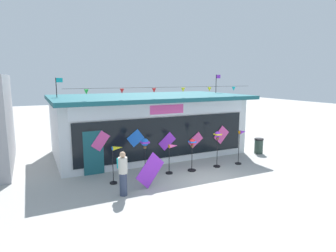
# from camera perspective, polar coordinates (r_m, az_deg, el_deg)

# --- Properties ---
(ground_plane) EXTENTS (80.00, 80.00, 0.00)m
(ground_plane) POSITION_cam_1_polar(r_m,az_deg,el_deg) (12.52, 8.11, -10.78)
(ground_plane) COLOR #ADAAA5
(kite_shop_building) EXTENTS (10.52, 6.10, 4.53)m
(kite_shop_building) POSITION_cam_1_polar(r_m,az_deg,el_deg) (16.70, -4.18, 0.48)
(kite_shop_building) COLOR silver
(kite_shop_building) RESTS_ON ground_plane
(wind_spinner_far_left) EXTENTS (0.62, 0.30, 1.59)m
(wind_spinner_far_left) POSITION_cam_1_polar(r_m,az_deg,el_deg) (12.04, -10.24, -6.17)
(wind_spinner_far_left) COLOR black
(wind_spinner_far_left) RESTS_ON ground_plane
(wind_spinner_left) EXTENTS (0.34, 0.34, 1.78)m
(wind_spinner_left) POSITION_cam_1_polar(r_m,az_deg,el_deg) (12.33, -4.61, -4.19)
(wind_spinner_left) COLOR black
(wind_spinner_left) RESTS_ON ground_plane
(wind_spinner_center_left) EXTENTS (0.59, 0.32, 1.38)m
(wind_spinner_center_left) POSITION_cam_1_polar(r_m,az_deg,el_deg) (13.10, 0.80, -5.38)
(wind_spinner_center_left) COLOR black
(wind_spinner_center_left) RESTS_ON ground_plane
(wind_spinner_center_right) EXTENTS (0.38, 0.38, 1.54)m
(wind_spinner_center_right) POSITION_cam_1_polar(r_m,az_deg,el_deg) (13.43, 4.80, -4.52)
(wind_spinner_center_right) COLOR black
(wind_spinner_center_right) RESTS_ON ground_plane
(wind_spinner_right) EXTENTS (0.33, 0.33, 1.78)m
(wind_spinner_right) POSITION_cam_1_polar(r_m,az_deg,el_deg) (14.12, 9.81, -2.86)
(wind_spinner_right) COLOR black
(wind_spinner_right) RESTS_ON ground_plane
(wind_spinner_far_right) EXTENTS (0.60, 0.32, 1.74)m
(wind_spinner_far_right) POSITION_cam_1_polar(r_m,az_deg,el_deg) (14.93, 14.36, -2.82)
(wind_spinner_far_right) COLOR black
(wind_spinner_far_right) RESTS_ON ground_plane
(person_near_camera) EXTENTS (0.34, 0.46, 1.68)m
(person_near_camera) POSITION_cam_1_polar(r_m,az_deg,el_deg) (10.84, -8.96, -9.08)
(person_near_camera) COLOR #333D56
(person_near_camera) RESTS_ON ground_plane
(trash_bin) EXTENTS (0.52, 0.52, 0.88)m
(trash_bin) POSITION_cam_1_polar(r_m,az_deg,el_deg) (17.42, 17.57, -3.78)
(trash_bin) COLOR #2D4238
(trash_bin) RESTS_ON ground_plane
(display_kite_on_ground) EXTENTS (1.37, 0.37, 1.37)m
(display_kite_on_ground) POSITION_cam_1_polar(r_m,az_deg,el_deg) (11.61, -3.52, -8.76)
(display_kite_on_ground) COLOR purple
(display_kite_on_ground) RESTS_ON ground_plane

